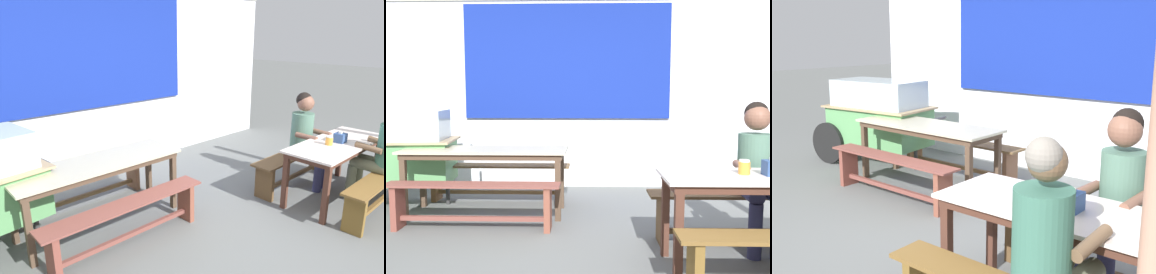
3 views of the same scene
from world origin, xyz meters
TOP-DOWN VIEW (x-y plane):
  - ground_plane at (0.00, 0.00)m, footprint 40.00×40.00m
  - backdrop_wall at (-0.02, 2.66)m, footprint 6.51×0.23m
  - dining_table_far at (-1.12, 1.21)m, footprint 1.81×0.62m
  - dining_table_near at (1.38, -0.20)m, footprint 1.61×0.63m
  - bench_far_back at (-1.12, 1.77)m, footprint 1.80×0.28m
  - bench_far_front at (-1.13, 0.66)m, footprint 1.74×0.26m
  - bench_near_back at (1.38, 0.35)m, footprint 1.63×0.31m
  - food_cart at (-2.33, 1.51)m, footprint 1.85×0.97m
  - person_near_front at (1.54, -0.67)m, footprint 0.42×0.57m
  - person_right_near_table at (1.49, 0.27)m, footprint 0.42×0.56m
  - tissue_box at (1.41, -0.22)m, footprint 0.14×0.12m
  - condiment_jar at (1.21, -0.18)m, footprint 0.09×0.09m

SIDE VIEW (x-z plane):
  - ground_plane at x=0.00m, z-range 0.00..0.00m
  - bench_far_front at x=-1.13m, z-range 0.07..0.53m
  - bench_far_back at x=-1.12m, z-range 0.08..0.54m
  - bench_near_back at x=1.38m, z-range 0.08..0.54m
  - dining_table_near at x=1.38m, z-range 0.29..1.02m
  - dining_table_far at x=-1.12m, z-range 0.29..1.02m
  - food_cart at x=-2.33m, z-range 0.11..1.25m
  - person_near_front at x=1.54m, z-range 0.07..1.35m
  - person_right_near_table at x=1.49m, z-range 0.10..1.37m
  - condiment_jar at x=1.21m, z-range 0.73..0.84m
  - tissue_box at x=1.41m, z-range 0.72..0.86m
  - backdrop_wall at x=-0.02m, z-range 0.08..2.92m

